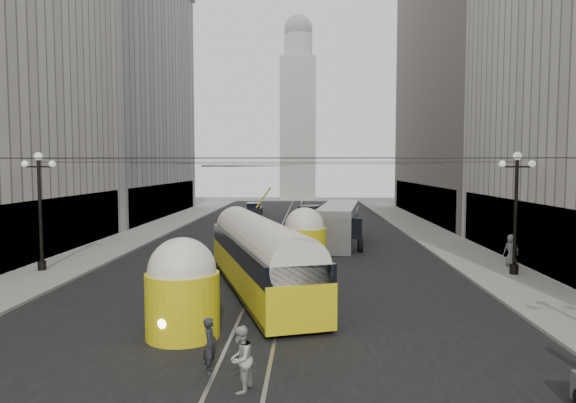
# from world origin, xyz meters

# --- Properties ---
(road) EXTENTS (20.00, 85.00, 0.02)m
(road) POSITION_xyz_m (0.00, 32.50, 0.00)
(road) COLOR black
(road) RESTS_ON ground
(sidewalk_left) EXTENTS (4.00, 72.00, 0.15)m
(sidewalk_left) POSITION_xyz_m (-12.00, 36.00, 0.07)
(sidewalk_left) COLOR gray
(sidewalk_left) RESTS_ON ground
(sidewalk_right) EXTENTS (4.00, 72.00, 0.15)m
(sidewalk_right) POSITION_xyz_m (12.00, 36.00, 0.07)
(sidewalk_right) COLOR gray
(sidewalk_right) RESTS_ON ground
(rail_left) EXTENTS (0.12, 85.00, 0.04)m
(rail_left) POSITION_xyz_m (-0.75, 32.50, 0.00)
(rail_left) COLOR gray
(rail_left) RESTS_ON ground
(rail_right) EXTENTS (0.12, 85.00, 0.04)m
(rail_right) POSITION_xyz_m (0.75, 32.50, 0.00)
(rail_right) COLOR gray
(rail_right) RESTS_ON ground
(building_left_far) EXTENTS (12.60, 28.60, 28.60)m
(building_left_far) POSITION_xyz_m (-19.99, 48.00, 14.31)
(building_left_far) COLOR #999999
(building_left_far) RESTS_ON ground
(building_right_far) EXTENTS (12.60, 32.60, 32.60)m
(building_right_far) POSITION_xyz_m (20.00, 48.00, 16.31)
(building_right_far) COLOR #514C47
(building_right_far) RESTS_ON ground
(distant_tower) EXTENTS (6.00, 6.00, 31.36)m
(distant_tower) POSITION_xyz_m (0.00, 80.00, 14.97)
(distant_tower) COLOR #B2AFA8
(distant_tower) RESTS_ON ground
(lamppost_left_mid) EXTENTS (1.86, 0.44, 6.37)m
(lamppost_left_mid) POSITION_xyz_m (-12.60, 18.00, 3.74)
(lamppost_left_mid) COLOR black
(lamppost_left_mid) RESTS_ON sidewalk_left
(lamppost_right_mid) EXTENTS (1.86, 0.44, 6.37)m
(lamppost_right_mid) POSITION_xyz_m (12.60, 18.00, 3.74)
(lamppost_right_mid) COLOR black
(lamppost_right_mid) RESTS_ON sidewalk_right
(catenary) EXTENTS (25.00, 72.00, 0.23)m
(catenary) POSITION_xyz_m (0.12, 31.49, 5.88)
(catenary) COLOR black
(catenary) RESTS_ON ground
(streetcar) EXTENTS (6.51, 15.12, 3.45)m
(streetcar) POSITION_xyz_m (-0.38, 14.25, 1.69)
(streetcar) COLOR yellow
(streetcar) RESTS_ON ground
(city_bus) EXTENTS (3.92, 11.74, 2.92)m
(city_bus) POSITION_xyz_m (4.15, 29.26, 1.60)
(city_bus) COLOR gray
(city_bus) RESTS_ON ground
(sedan_white_far) EXTENTS (3.50, 5.16, 1.51)m
(sedan_white_far) POSITION_xyz_m (1.96, 46.30, 0.68)
(sedan_white_far) COLOR silver
(sedan_white_far) RESTS_ON ground
(sedan_dark_far) EXTENTS (2.14, 4.54, 1.39)m
(sedan_dark_far) POSITION_xyz_m (-4.73, 51.94, 0.63)
(sedan_dark_far) COLOR black
(sedan_dark_far) RESTS_ON ground
(pedestrian_crossing_a) EXTENTS (0.42, 0.60, 1.57)m
(pedestrian_crossing_a) POSITION_xyz_m (-0.88, 5.00, 0.79)
(pedestrian_crossing_a) COLOR #222327
(pedestrian_crossing_a) RESTS_ON ground
(pedestrian_crossing_b) EXTENTS (0.85, 0.98, 1.71)m
(pedestrian_crossing_b) POSITION_xyz_m (0.13, 3.83, 0.86)
(pedestrian_crossing_b) COLOR #A4A299
(pedestrian_crossing_b) RESTS_ON ground
(pedestrian_sidewalk_right) EXTENTS (0.90, 0.58, 1.80)m
(pedestrian_sidewalk_right) POSITION_xyz_m (13.29, 20.15, 1.05)
(pedestrian_sidewalk_right) COLOR slate
(pedestrian_sidewalk_right) RESTS_ON sidewalk_right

